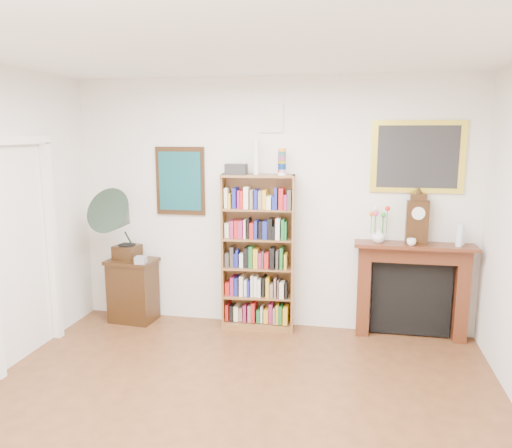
{
  "coord_description": "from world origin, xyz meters",
  "views": [
    {
      "loc": [
        0.89,
        -2.97,
        2.21
      ],
      "look_at": [
        0.01,
        1.6,
        1.35
      ],
      "focal_mm": 35.0,
      "sensor_mm": 36.0,
      "label": 1
    }
  ],
  "objects_px": {
    "side_cabinet": "(133,290)",
    "bottle_right": "(462,236)",
    "mantel_clock": "(417,220)",
    "bottle_left": "(459,235)",
    "teacup": "(411,242)",
    "bookshelf": "(258,244)",
    "fireplace": "(412,283)",
    "cd_stack": "(141,260)",
    "gramophone": "(120,220)",
    "flower_vase": "(378,235)"
  },
  "relations": [
    {
      "from": "flower_vase",
      "to": "bottle_left",
      "type": "xyz_separation_m",
      "value": [
        0.8,
        -0.03,
        0.04
      ]
    },
    {
      "from": "side_cabinet",
      "to": "cd_stack",
      "type": "xyz_separation_m",
      "value": [
        0.18,
        -0.14,
        0.41
      ]
    },
    {
      "from": "mantel_clock",
      "to": "bottle_left",
      "type": "relative_size",
      "value": 2.18
    },
    {
      "from": "side_cabinet",
      "to": "mantel_clock",
      "type": "relative_size",
      "value": 1.42
    },
    {
      "from": "gramophone",
      "to": "bottle_right",
      "type": "distance_m",
      "value": 3.7
    },
    {
      "from": "flower_vase",
      "to": "bottle_right",
      "type": "height_order",
      "value": "bottle_right"
    },
    {
      "from": "fireplace",
      "to": "bottle_right",
      "type": "bearing_deg",
      "value": -2.05
    },
    {
      "from": "bookshelf",
      "to": "side_cabinet",
      "type": "xyz_separation_m",
      "value": [
        -1.49,
        -0.05,
        -0.61
      ]
    },
    {
      "from": "bookshelf",
      "to": "side_cabinet",
      "type": "relative_size",
      "value": 2.71
    },
    {
      "from": "side_cabinet",
      "to": "teacup",
      "type": "distance_m",
      "value": 3.19
    },
    {
      "from": "teacup",
      "to": "mantel_clock",
      "type": "bearing_deg",
      "value": 64.25
    },
    {
      "from": "fireplace",
      "to": "gramophone",
      "type": "height_order",
      "value": "gramophone"
    },
    {
      "from": "teacup",
      "to": "bottle_right",
      "type": "height_order",
      "value": "bottle_right"
    },
    {
      "from": "side_cabinet",
      "to": "flower_vase",
      "type": "relative_size",
      "value": 4.87
    },
    {
      "from": "bottle_left",
      "to": "bottle_right",
      "type": "height_order",
      "value": "bottle_left"
    },
    {
      "from": "teacup",
      "to": "bookshelf",
      "type": "bearing_deg",
      "value": 177.67
    },
    {
      "from": "teacup",
      "to": "gramophone",
      "type": "bearing_deg",
      "value": -178.13
    },
    {
      "from": "fireplace",
      "to": "flower_vase",
      "type": "distance_m",
      "value": 0.64
    },
    {
      "from": "cd_stack",
      "to": "bottle_right",
      "type": "xyz_separation_m",
      "value": [
        3.45,
        0.25,
        0.37
      ]
    },
    {
      "from": "gramophone",
      "to": "flower_vase",
      "type": "distance_m",
      "value": 2.86
    },
    {
      "from": "side_cabinet",
      "to": "bottle_right",
      "type": "xyz_separation_m",
      "value": [
        3.63,
        0.11,
        0.78
      ]
    },
    {
      "from": "teacup",
      "to": "bottle_left",
      "type": "relative_size",
      "value": 0.39
    },
    {
      "from": "mantel_clock",
      "to": "bottle_left",
      "type": "xyz_separation_m",
      "value": [
        0.42,
        -0.06,
        -0.13
      ]
    },
    {
      "from": "side_cabinet",
      "to": "bottle_right",
      "type": "distance_m",
      "value": 3.71
    },
    {
      "from": "cd_stack",
      "to": "teacup",
      "type": "height_order",
      "value": "teacup"
    },
    {
      "from": "mantel_clock",
      "to": "bookshelf",
      "type": "bearing_deg",
      "value": -176.26
    },
    {
      "from": "flower_vase",
      "to": "teacup",
      "type": "height_order",
      "value": "flower_vase"
    },
    {
      "from": "bottle_left",
      "to": "bottle_right",
      "type": "distance_m",
      "value": 0.07
    },
    {
      "from": "cd_stack",
      "to": "gramophone",
      "type": "bearing_deg",
      "value": 174.33
    },
    {
      "from": "fireplace",
      "to": "mantel_clock",
      "type": "relative_size",
      "value": 2.37
    },
    {
      "from": "bottle_left",
      "to": "teacup",
      "type": "bearing_deg",
      "value": -172.56
    },
    {
      "from": "side_cabinet",
      "to": "bottle_right",
      "type": "bearing_deg",
      "value": 6.45
    },
    {
      "from": "fireplace",
      "to": "bottle_right",
      "type": "xyz_separation_m",
      "value": [
        0.47,
        -0.02,
        0.54
      ]
    },
    {
      "from": "fireplace",
      "to": "flower_vase",
      "type": "relative_size",
      "value": 8.14
    },
    {
      "from": "gramophone",
      "to": "bottle_right",
      "type": "height_order",
      "value": "gramophone"
    },
    {
      "from": "fireplace",
      "to": "bottle_left",
      "type": "bearing_deg",
      "value": -9.88
    },
    {
      "from": "cd_stack",
      "to": "flower_vase",
      "type": "bearing_deg",
      "value": 4.77
    },
    {
      "from": "mantel_clock",
      "to": "flower_vase",
      "type": "distance_m",
      "value": 0.43
    },
    {
      "from": "bookshelf",
      "to": "side_cabinet",
      "type": "distance_m",
      "value": 1.6
    },
    {
      "from": "mantel_clock",
      "to": "teacup",
      "type": "xyz_separation_m",
      "value": [
        -0.06,
        -0.13,
        -0.22
      ]
    },
    {
      "from": "gramophone",
      "to": "mantel_clock",
      "type": "distance_m",
      "value": 3.25
    },
    {
      "from": "mantel_clock",
      "to": "bottle_right",
      "type": "relative_size",
      "value": 2.62
    },
    {
      "from": "side_cabinet",
      "to": "gramophone",
      "type": "distance_m",
      "value": 0.87
    },
    {
      "from": "bookshelf",
      "to": "fireplace",
      "type": "xyz_separation_m",
      "value": [
        1.67,
        0.07,
        -0.37
      ]
    },
    {
      "from": "fireplace",
      "to": "bottle_right",
      "type": "distance_m",
      "value": 0.71
    },
    {
      "from": "side_cabinet",
      "to": "bottle_right",
      "type": "relative_size",
      "value": 3.72
    },
    {
      "from": "flower_vase",
      "to": "bookshelf",
      "type": "bearing_deg",
      "value": -178.93
    },
    {
      "from": "fireplace",
      "to": "mantel_clock",
      "type": "height_order",
      "value": "mantel_clock"
    },
    {
      "from": "teacup",
      "to": "flower_vase",
      "type": "bearing_deg",
      "value": 164.61
    },
    {
      "from": "mantel_clock",
      "to": "bottle_left",
      "type": "distance_m",
      "value": 0.44
    }
  ]
}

